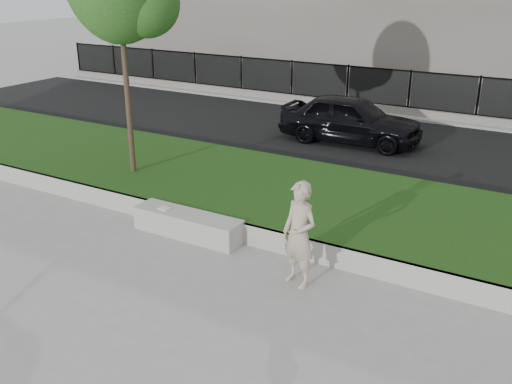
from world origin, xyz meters
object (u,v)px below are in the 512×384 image
Objects in this scene: stone_bench at (188,224)px; car_dark at (351,119)px; man at (299,235)px; book at (165,208)px.

stone_bench is 7.31m from car_dark.
man is 8.14m from car_dark.
book is at bearing -175.66° from stone_bench.
book is 0.06× the size of car_dark.
car_dark is at bearing 124.07° from man.
man is at bearing -12.08° from stone_bench.
stone_bench is at bearing 12.67° from book.
man is 7.47× the size of book.
car_dark is at bearing 91.62° from book.
car_dark reaches higher than book.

